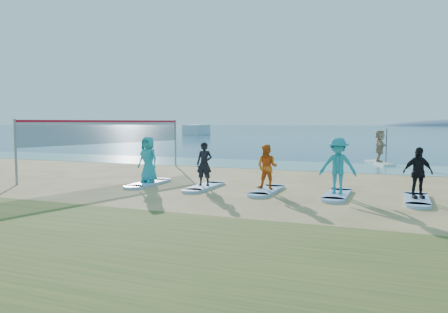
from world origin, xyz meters
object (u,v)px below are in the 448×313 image
at_px(surfboard_2, 267,190).
at_px(surfboard_3, 337,195).
at_px(paddleboard, 379,163).
at_px(surfboard_1, 204,187).
at_px(student_4, 418,173).
at_px(surfboard_4, 417,200).
at_px(volleyball_net, 110,132).
at_px(boat_offshore_a, 197,135).
at_px(paddleboarder, 380,146).
at_px(student_1, 204,164).
at_px(student_2, 267,167).
at_px(student_0, 148,159).
at_px(student_3, 338,166).
at_px(surfboard_0, 148,183).

bearing_deg(surfboard_2, surfboard_3, 0.00).
bearing_deg(paddleboard, surfboard_1, -137.72).
bearing_deg(student_4, surfboard_4, -113.22).
bearing_deg(volleyball_net, surfboard_3, -12.74).
bearing_deg(boat_offshore_a, paddleboarder, -62.02).
distance_m(paddleboard, surfboard_2, 12.40).
xyz_separation_m(student_1, student_2, (2.35, 0.00, -0.02)).
relative_size(volleyball_net, surfboard_1, 4.02).
height_order(volleyball_net, student_4, volleyball_net).
bearing_deg(surfboard_2, student_1, 180.00).
bearing_deg(student_0, surfboard_2, 9.53).
distance_m(student_0, student_2, 4.70).
height_order(paddleboard, boat_offshore_a, boat_offshore_a).
distance_m(surfboard_1, student_1, 0.83).
bearing_deg(surfboard_4, paddleboarder, 97.42).
height_order(student_0, surfboard_1, student_0).
xyz_separation_m(student_0, student_3, (7.05, 0.00, 0.03)).
distance_m(student_1, student_2, 2.35).
relative_size(student_2, surfboard_4, 0.70).
bearing_deg(student_3, student_4, -4.01).
xyz_separation_m(student_0, surfboard_2, (4.70, -0.00, -0.92)).
bearing_deg(surfboard_0, student_1, 0.00).
relative_size(paddleboard, student_3, 1.67).
xyz_separation_m(student_1, surfboard_4, (7.05, -0.00, -0.83)).
bearing_deg(student_2, surfboard_3, 5.50).
height_order(student_1, student_3, student_3).
relative_size(paddleboard, student_4, 1.94).
xyz_separation_m(surfboard_0, surfboard_2, (4.70, 0.00, 0.00)).
distance_m(student_2, surfboard_3, 2.49).
relative_size(volleyball_net, student_0, 5.07).
height_order(paddleboard, surfboard_4, paddleboard).
xyz_separation_m(boat_offshore_a, surfboard_2, (31.59, -60.74, 0.04)).
height_order(surfboard_1, student_4, student_4).
xyz_separation_m(volleyball_net, student_2, (8.21, -2.39, -1.05)).
bearing_deg(student_3, surfboard_1, 175.99).
distance_m(surfboard_2, surfboard_4, 4.70).
xyz_separation_m(surfboard_0, surfboard_4, (9.40, 0.00, 0.00)).
height_order(student_1, student_2, student_1).
bearing_deg(paddleboard, boat_offshore_a, 102.34).
relative_size(student_0, student_4, 1.13).
bearing_deg(surfboard_3, surfboard_0, 180.00).
bearing_deg(volleyball_net, surfboard_4, -10.48).
bearing_deg(surfboard_2, student_3, 0.00).
relative_size(student_0, student_1, 1.11).
distance_m(student_1, surfboard_2, 2.49).
height_order(surfboard_2, surfboard_3, same).
height_order(volleyball_net, surfboard_4, volleyball_net).
height_order(paddleboard, student_4, student_4).
height_order(boat_offshore_a, surfboard_4, boat_offshore_a).
bearing_deg(student_4, student_3, 156.78).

